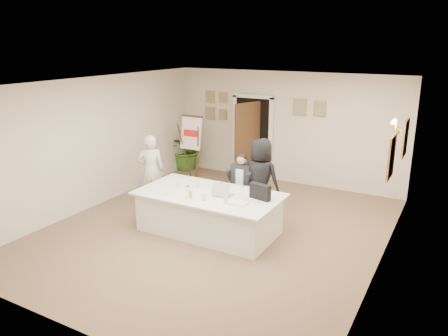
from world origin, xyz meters
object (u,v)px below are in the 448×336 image
Objects in this scene: seated_man at (241,185)px; laptop at (224,188)px; oj_glass at (190,195)px; flip_chart at (193,151)px; conference_table at (209,212)px; laptop_bag at (260,192)px; steel_jug at (188,189)px; standing_woman at (260,180)px; potted_palm at (187,149)px; paper_stack at (238,203)px; standing_man at (151,170)px.

seated_man is 3.71× the size of laptop.
oj_glass is (-0.44, -0.46, -0.07)m from laptop.
flip_chart is at bearing 122.15° from oj_glass.
conference_table is 7.50× the size of laptop.
laptop_bag is 1.40m from steel_jug.
flip_chart is 3.15m from steel_jug.
standing_woman reaches higher than laptop.
flip_chart is 1.04m from potted_palm.
flip_chart is at bearing 134.46° from paper_stack.
standing_woman is at bearing 49.48° from steel_jug.
oj_glass is at bearing -139.75° from laptop.
seated_man reaches higher than conference_table.
seated_man is 4.14× the size of paper_stack.
laptop_bag is at bearing 27.71° from oj_glass.
seated_man is 1.47m from oj_glass.
potted_palm reaches higher than steel_jug.
standing_woman reaches higher than standing_man.
steel_jug is (-1.36, -0.29, -0.09)m from laptop_bag.
conference_table is 0.60m from steel_jug.
potted_palm is 9.12× the size of oj_glass.
standing_man is at bearing -85.30° from flip_chart.
laptop reaches higher than paper_stack.
seated_man reaches higher than oj_glass.
conference_table is at bearing 16.49° from steel_jug.
flip_chart is 3.03m from standing_woman.
oj_glass reaches higher than paper_stack.
laptop_bag is at bearing 60.30° from paper_stack.
flip_chart is 12.86× the size of oj_glass.
standing_man is 14.39× the size of steel_jug.
standing_woman reaches higher than laptop_bag.
seated_man is at bearing 4.85° from standing_woman.
steel_jug is at bearing -163.51° from conference_table.
standing_man is 2.73m from paper_stack.
steel_jug is (-0.25, 0.29, -0.01)m from oj_glass.
standing_woman is at bearing 126.36° from laptop_bag.
laptop_bag is 1.26m from oj_glass.
flip_chart is at bearing -120.23° from standing_man.
potted_palm is at bearing 129.18° from conference_table.
seated_man is at bearing 78.38° from oj_glass.
conference_table is 1.27m from standing_woman.
laptop_bag is (3.68, -3.15, 0.33)m from potted_palm.
laptop_bag is at bearing -38.82° from flip_chart.
potted_palm is 4.16m from steel_jug.
laptop_bag is 3.70× the size of steel_jug.
steel_jug is (-0.55, -1.14, 0.16)m from seated_man.
standing_man is 2.47m from standing_woman.
standing_man reaches higher than potted_palm.
conference_table is at bearing 162.91° from paper_stack.
standing_man is at bearing -72.36° from potted_palm.
conference_table is at bearing -94.94° from seated_man.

